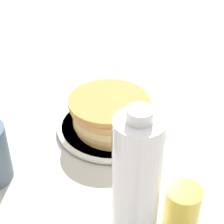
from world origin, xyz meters
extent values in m
plane|color=#BCB7AD|center=(0.00, 0.00, 0.00)|extent=(4.00, 4.00, 0.00)
cylinder|color=silver|center=(0.01, 0.01, 0.01)|extent=(0.23, 0.23, 0.01)
cylinder|color=silver|center=(0.01, 0.01, 0.01)|extent=(0.25, 0.25, 0.01)
cylinder|color=tan|center=(0.02, 0.02, 0.02)|extent=(0.18, 0.18, 0.01)
cylinder|color=tan|center=(0.02, 0.01, 0.03)|extent=(0.18, 0.18, 0.01)
cylinder|color=#D7BC74|center=(0.02, 0.01, 0.05)|extent=(0.18, 0.18, 0.02)
cylinder|color=tan|center=(0.01, 0.01, 0.06)|extent=(0.18, 0.18, 0.01)
cylinder|color=#CD8A44|center=(0.01, 0.01, 0.07)|extent=(0.18, 0.18, 0.01)
cylinder|color=yellow|center=(0.29, -0.05, 0.04)|extent=(0.06, 0.06, 0.08)
cylinder|color=white|center=(0.27, -0.13, 0.12)|extent=(0.07, 0.07, 0.24)
cylinder|color=white|center=(0.27, -0.13, 0.25)|extent=(0.04, 0.04, 0.02)
camera|label=1|loc=(0.56, -0.39, 0.53)|focal=60.00mm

